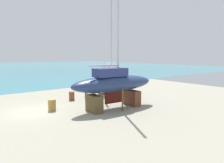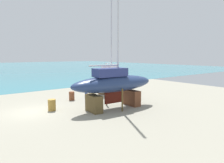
# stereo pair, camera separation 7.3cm
# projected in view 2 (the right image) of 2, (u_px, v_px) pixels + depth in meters

# --- Properties ---
(ground_plane) EXTENTS (47.98, 47.98, 0.00)m
(ground_plane) POSITION_uv_depth(u_px,v_px,m) (49.00, 121.00, 13.51)
(ground_plane) COLOR gray
(sailboat_small_center) EXTENTS (7.62, 2.52, 12.69)m
(sailboat_small_center) POSITION_uv_depth(u_px,v_px,m) (114.00, 84.00, 16.56)
(sailboat_small_center) COLOR brown
(sailboat_small_center) RESTS_ON ground
(sailboat_mid_port) EXTENTS (6.20, 5.09, 10.86)m
(sailboat_mid_port) POSITION_uv_depth(u_px,v_px,m) (111.00, 76.00, 24.03)
(sailboat_mid_port) COLOR #523B1F
(sailboat_mid_port) RESTS_ON ground
(worker) EXTENTS (0.48, 0.48, 1.71)m
(worker) POSITION_uv_depth(u_px,v_px,m) (86.00, 90.00, 20.62)
(worker) COLOR #2A4895
(worker) RESTS_ON ground
(barrel_ochre) EXTENTS (1.09, 1.09, 0.64)m
(barrel_ochre) POSITION_uv_depth(u_px,v_px,m) (135.00, 95.00, 20.69)
(barrel_ochre) COLOR black
(barrel_ochre) RESTS_ON ground
(barrel_tar_black) EXTENTS (0.71, 0.71, 0.83)m
(barrel_tar_black) POSITION_uv_depth(u_px,v_px,m) (72.00, 96.00, 19.81)
(barrel_tar_black) COLOR brown
(barrel_tar_black) RESTS_ON ground
(barrel_by_slipway) EXTENTS (0.68, 0.68, 0.90)m
(barrel_by_slipway) POSITION_uv_depth(u_px,v_px,m) (52.00, 105.00, 16.08)
(barrel_by_slipway) COLOR olive
(barrel_by_slipway) RESTS_ON ground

